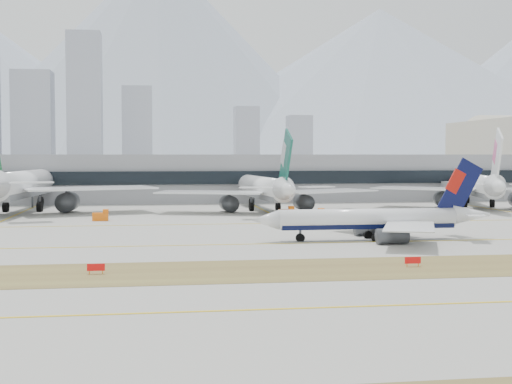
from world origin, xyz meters
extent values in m
plane|color=gray|center=(0.00, 0.00, 0.00)|extent=(3000.00, 3000.00, 0.00)
cube|color=brown|center=(0.00, -32.00, 0.02)|extent=(360.00, 18.00, 0.06)
cube|color=yellow|center=(0.00, -5.00, 0.03)|extent=(360.00, 0.45, 0.04)
cube|color=yellow|center=(0.00, -55.00, 0.03)|extent=(360.00, 0.45, 0.04)
cube|color=yellow|center=(0.00, 30.00, 0.03)|extent=(360.00, 0.45, 0.04)
cylinder|color=white|center=(23.87, -2.32, 3.79)|extent=(31.53, 3.70, 3.45)
cube|color=black|center=(23.87, -2.32, 2.84)|extent=(30.90, 3.17, 1.55)
cone|color=white|center=(5.71, -2.46, 3.79)|extent=(4.84, 3.48, 3.45)
cone|color=white|center=(43.12, -2.16, 4.22)|extent=(7.03, 3.50, 3.45)
cube|color=white|center=(27.85, 7.27, 3.27)|extent=(13.68, 18.67, 0.21)
cube|color=white|center=(41.77, 2.30, 4.48)|extent=(4.43, 5.54, 0.14)
cylinder|color=#3F4247|center=(26.11, 4.07, 1.38)|extent=(5.27, 2.63, 2.58)
cube|color=#3F4247|center=(26.11, 4.07, 2.41)|extent=(2.19, 0.28, 1.21)
cube|color=white|center=(28.00, -11.84, 3.27)|extent=(13.48, 18.66, 0.21)
cube|color=white|center=(41.84, -6.65, 4.48)|extent=(4.37, 5.52, 0.14)
cylinder|color=#3F4247|center=(26.21, -8.67, 1.38)|extent=(5.27, 2.63, 2.58)
cube|color=#3F4247|center=(26.21, -8.67, 2.41)|extent=(2.19, 0.28, 1.21)
cube|color=#090D39|center=(40.93, -2.18, 9.03)|extent=(8.51, 0.38, 10.79)
cube|color=#B1140B|center=(40.06, -2.19, 10.19)|extent=(3.85, 0.41, 4.62)
cylinder|color=#3F4247|center=(11.89, -2.41, 1.03)|extent=(0.41, 0.41, 2.07)
cylinder|color=black|center=(11.89, -2.41, 0.60)|extent=(1.56, 0.62, 1.55)
cylinder|color=#3F4247|center=(24.76, -4.55, 1.03)|extent=(0.41, 0.41, 2.07)
cylinder|color=black|center=(24.76, -4.55, 0.60)|extent=(1.56, 0.62, 1.55)
cylinder|color=#3F4247|center=(24.72, -0.07, 1.03)|extent=(0.41, 0.41, 2.07)
cylinder|color=black|center=(24.72, -0.07, 0.60)|extent=(1.56, 0.62, 1.55)
cylinder|color=white|center=(-46.82, 72.03, 7.38)|extent=(10.20, 51.05, 6.71)
cube|color=slate|center=(-46.82, 72.03, 5.53)|extent=(9.13, 49.97, 3.02)
cone|color=white|center=(-44.80, 101.18, 7.38)|extent=(7.23, 8.19, 6.71)
cube|color=white|center=(-29.27, 63.35, 6.37)|extent=(35.18, 24.00, 0.40)
cube|color=white|center=(-40.12, 42.62, 8.72)|extent=(10.30, 7.06, 0.27)
cylinder|color=#3F4247|center=(-35.06, 67.11, 2.68)|extent=(5.60, 8.78, 5.03)
cube|color=#3F4247|center=(-35.06, 67.11, 4.69)|extent=(0.75, 3.55, 2.35)
cylinder|color=#3F4247|center=(-45.48, 91.25, 2.01)|extent=(0.80, 0.80, 4.02)
cylinder|color=black|center=(-45.48, 91.25, 1.17)|extent=(1.38, 3.09, 3.02)
cylinder|color=#3F4247|center=(-51.27, 70.92, 2.01)|extent=(0.80, 0.80, 4.02)
cylinder|color=black|center=(-51.27, 70.92, 1.17)|extent=(1.38, 3.09, 3.02)
cylinder|color=#3F4247|center=(-42.57, 70.32, 2.01)|extent=(0.80, 0.80, 4.02)
cylinder|color=black|center=(-42.57, 70.32, 1.17)|extent=(1.38, 3.09, 3.02)
cylinder|color=white|center=(16.30, 66.32, 6.18)|extent=(8.62, 42.75, 5.62)
cube|color=slate|center=(16.30, 66.32, 4.63)|extent=(7.72, 41.84, 2.53)
cone|color=white|center=(14.57, 90.73, 6.18)|extent=(6.06, 6.87, 5.62)
cone|color=white|center=(18.15, 40.44, 6.88)|extent=(6.27, 9.81, 5.62)
cube|color=white|center=(31.87, 61.18, 5.34)|extent=(29.65, 22.95, 0.34)
cube|color=white|center=(25.30, 42.72, 7.30)|extent=(8.84, 6.78, 0.22)
cylinder|color=#3F4247|center=(26.63, 63.62, 2.25)|extent=(4.70, 7.36, 4.21)
cube|color=#3F4247|center=(26.63, 63.62, 3.93)|extent=(0.63, 2.97, 1.97)
cube|color=white|center=(1.62, 59.02, 5.34)|extent=(29.45, 20.05, 0.34)
cube|color=white|center=(10.74, 41.68, 7.30)|extent=(8.63, 5.90, 0.22)
cylinder|color=#3F4247|center=(6.46, 62.18, 2.25)|extent=(4.70, 7.36, 4.21)
cube|color=#3F4247|center=(6.46, 62.18, 3.93)|extent=(0.63, 2.97, 1.97)
cube|color=#135547|center=(17.94, 43.38, 13.55)|extent=(1.34, 11.75, 15.06)
cube|color=#A7AAB1|center=(17.85, 44.56, 15.19)|extent=(0.99, 5.33, 6.45)
cylinder|color=#3F4247|center=(15.16, 82.41, 1.68)|extent=(0.67, 0.67, 3.37)
cylinder|color=black|center=(15.16, 82.41, 0.98)|extent=(1.16, 2.59, 2.53)
cylinder|color=#3F4247|center=(12.75, 64.88, 1.68)|extent=(0.67, 0.67, 3.37)
cylinder|color=black|center=(12.75, 64.88, 0.98)|extent=(1.16, 2.59, 2.53)
cylinder|color=#3F4247|center=(20.03, 65.40, 1.68)|extent=(0.67, 0.67, 3.37)
cylinder|color=black|center=(20.03, 65.40, 0.98)|extent=(1.16, 2.59, 2.53)
cylinder|color=white|center=(78.98, 70.04, 6.37)|extent=(16.81, 43.78, 5.79)
cube|color=slate|center=(78.98, 70.04, 4.78)|extent=(15.75, 42.71, 2.60)
cone|color=white|center=(85.44, 94.42, 6.37)|extent=(7.31, 7.95, 5.79)
cone|color=white|center=(72.12, 44.19, 7.09)|extent=(8.09, 10.88, 5.79)
cube|color=white|center=(62.23, 67.84, 5.50)|extent=(29.87, 26.85, 0.35)
cube|color=white|center=(65.32, 47.89, 7.52)|extent=(9.11, 7.97, 0.23)
cylinder|color=#3F4247|center=(68.00, 69.30, 2.32)|extent=(6.07, 8.16, 4.34)
cube|color=#3F4247|center=(68.00, 69.30, 4.05)|extent=(1.20, 3.05, 2.03)
cube|color=white|center=(72.90, 47.13, 13.96)|extent=(3.61, 11.83, 15.52)
cube|color=#E04F8B|center=(73.21, 48.31, 15.65)|extent=(2.01, 5.44, 6.64)
cylinder|color=#3F4247|center=(83.24, 86.11, 1.74)|extent=(0.69, 0.69, 3.47)
cylinder|color=black|center=(83.24, 86.11, 1.01)|extent=(1.65, 2.78, 2.60)
cylinder|color=#3F4247|center=(75.03, 69.83, 1.74)|extent=(0.69, 0.69, 3.47)
cylinder|color=black|center=(75.03, 69.83, 1.01)|extent=(1.65, 2.78, 2.60)
cylinder|color=#3F4247|center=(82.30, 67.90, 1.74)|extent=(0.69, 0.69, 3.47)
cylinder|color=black|center=(82.30, 67.90, 1.01)|extent=(1.65, 2.78, 2.60)
cube|color=gray|center=(0.00, 115.00, 7.50)|extent=(280.00, 42.00, 15.00)
cube|color=black|center=(0.00, 93.50, 7.95)|extent=(280.00, 1.20, 4.00)
cube|color=beige|center=(110.00, 135.00, 14.10)|extent=(2.00, 57.00, 27.90)
cube|color=red|center=(-20.31, -32.00, 0.90)|extent=(2.20, 0.15, 0.90)
cylinder|color=orange|center=(-21.11, -32.00, 0.25)|extent=(0.10, 0.10, 0.50)
cylinder|color=orange|center=(-19.51, -32.00, 0.25)|extent=(0.10, 0.10, 0.50)
cube|color=red|center=(20.96, -32.00, 0.90)|extent=(2.20, 0.15, 0.90)
cylinder|color=orange|center=(20.16, -32.00, 0.25)|extent=(0.10, 0.10, 0.50)
cylinder|color=orange|center=(21.76, -32.00, 0.25)|extent=(0.10, 0.10, 0.50)
cube|color=orange|center=(-24.97, 41.75, 0.90)|extent=(3.50, 2.00, 1.80)
cube|color=orange|center=(-23.77, 41.75, 2.10)|extent=(1.20, 1.80, 1.00)
cylinder|color=black|center=(-26.17, 40.95, 0.35)|extent=(0.70, 0.30, 0.70)
cylinder|color=black|center=(-26.17, 42.55, 0.35)|extent=(0.70, 0.30, 0.70)
cylinder|color=black|center=(-23.77, 40.95, 0.35)|extent=(0.70, 0.30, 0.70)
cylinder|color=black|center=(-23.77, 42.55, 0.35)|extent=(0.70, 0.30, 0.70)
cube|color=orange|center=(18.51, 45.32, 0.90)|extent=(3.50, 2.00, 1.80)
cube|color=orange|center=(19.71, 45.32, 2.10)|extent=(1.20, 1.80, 1.00)
cylinder|color=black|center=(17.31, 44.52, 0.35)|extent=(0.70, 0.30, 0.70)
cylinder|color=black|center=(17.31, 46.12, 0.35)|extent=(0.70, 0.30, 0.70)
cylinder|color=black|center=(19.71, 44.52, 0.35)|extent=(0.70, 0.30, 0.70)
cylinder|color=black|center=(19.71, 46.12, 0.35)|extent=(0.70, 0.30, 0.70)
cube|color=orange|center=(23.96, 37.43, 0.90)|extent=(3.50, 2.00, 1.80)
cube|color=orange|center=(25.16, 37.43, 2.10)|extent=(1.20, 1.80, 1.00)
cylinder|color=black|center=(22.76, 36.63, 0.35)|extent=(0.70, 0.30, 0.70)
cylinder|color=black|center=(22.76, 38.23, 0.35)|extent=(0.70, 0.30, 0.70)
cylinder|color=black|center=(25.16, 36.63, 0.35)|extent=(0.70, 0.30, 0.70)
cylinder|color=black|center=(25.16, 38.23, 0.35)|extent=(0.70, 0.30, 0.70)
cube|color=#999EAE|center=(-105.00, 455.00, 40.00)|extent=(30.00, 27.00, 80.00)
cube|color=#999EAE|center=(-65.00, 450.00, 55.00)|extent=(26.00, 23.40, 110.00)
cube|color=#999EAE|center=(-25.00, 465.00, 35.00)|extent=(24.00, 21.60, 70.00)
cube|color=#999EAE|center=(65.00, 470.00, 27.50)|extent=(20.00, 18.00, 55.00)
cube|color=#999EAE|center=(110.00, 470.00, 24.00)|extent=(20.00, 18.00, 48.00)
cone|color=#9EA8B7|center=(0.00, 1400.00, 211.50)|extent=(900.00, 900.00, 470.00)
cone|color=#9EA8B7|center=(480.00, 1390.00, 157.50)|extent=(1120.00, 1120.00, 350.00)
camera|label=1|loc=(-13.26, -122.06, 14.92)|focal=50.00mm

